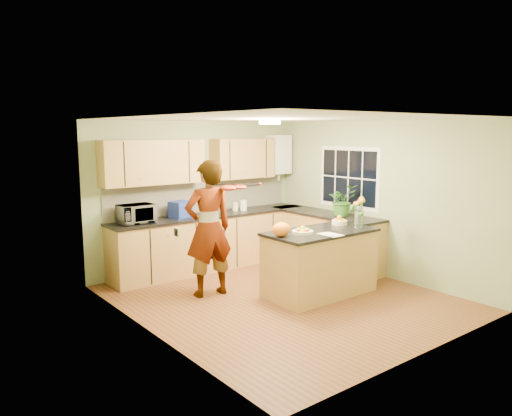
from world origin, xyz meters
TOP-DOWN VIEW (x-y plane):
  - floor at (0.00, 0.00)m, footprint 4.50×4.50m
  - ceiling at (0.00, 0.00)m, footprint 4.00×4.50m
  - wall_back at (0.00, 2.25)m, footprint 4.00×0.02m
  - wall_front at (0.00, -2.25)m, footprint 4.00×0.02m
  - wall_left at (-2.00, 0.00)m, footprint 0.02×4.50m
  - wall_right at (2.00, 0.00)m, footprint 0.02×4.50m
  - back_counter at (0.10, 1.95)m, footprint 3.64×0.62m
  - right_counter at (1.70, 0.85)m, footprint 0.62×2.24m
  - splashback at (0.10, 2.23)m, footprint 3.60×0.02m
  - upper_cabinets at (-0.18, 2.08)m, footprint 3.20×0.34m
  - boiler at (1.70, 2.09)m, footprint 0.40×0.30m
  - window_right at (1.99, 0.60)m, footprint 0.01×1.30m
  - light_switch at (-1.99, -0.60)m, footprint 0.02×0.09m
  - ceiling_lamp at (0.00, 0.30)m, footprint 0.30×0.30m
  - peninsula_island at (0.55, -0.18)m, footprint 1.63×0.83m
  - fruit_dish at (0.20, -0.18)m, footprint 0.29×0.29m
  - orange_bowl at (1.10, -0.03)m, footprint 0.23×0.23m
  - flower_vase at (1.15, -0.36)m, footprint 0.29×0.29m
  - orange_bag at (-0.14, -0.13)m, footprint 0.30×0.27m
  - papers at (0.45, -0.48)m, footprint 0.22×0.30m
  - violinist at (-0.72, 0.77)m, footprint 0.76×0.55m
  - violin at (-0.52, 0.55)m, footprint 0.64×0.55m
  - microwave at (-1.28, 1.94)m, footprint 0.53×0.36m
  - blue_box at (-0.50, 1.97)m, footprint 0.40×0.34m
  - kettle at (0.18, 1.94)m, footprint 0.17×0.17m
  - jar_cream at (0.61, 1.98)m, footprint 0.12×0.12m
  - jar_white at (0.74, 1.92)m, footprint 0.13×0.13m
  - potted_plant at (1.70, 0.47)m, footprint 0.53×0.47m

SIDE VIEW (x-z plane):
  - floor at x=0.00m, z-range 0.00..0.00m
  - peninsula_island at x=0.55m, z-range 0.00..0.94m
  - back_counter at x=0.10m, z-range 0.00..0.94m
  - right_counter at x=1.70m, z-range 0.00..0.94m
  - papers at x=0.45m, z-range 0.93..0.95m
  - violinist at x=-0.72m, z-range 0.00..1.94m
  - fruit_dish at x=0.20m, z-range 0.93..1.03m
  - orange_bowl at x=1.10m, z-range 0.92..1.06m
  - jar_cream at x=0.61m, z-range 0.94..1.09m
  - orange_bag at x=-0.14m, z-range 0.93..1.13m
  - jar_white at x=0.74m, z-range 0.94..1.13m
  - kettle at x=0.18m, z-range 0.91..1.22m
  - blue_box at x=-0.50m, z-range 0.94..1.21m
  - microwave at x=-1.28m, z-range 0.94..1.23m
  - splashback at x=0.10m, z-range 0.94..1.46m
  - potted_plant at x=1.70m, z-range 0.94..1.47m
  - wall_back at x=0.00m, z-range 0.00..2.50m
  - wall_front at x=0.00m, z-range 0.00..2.50m
  - wall_left at x=-2.00m, z-range 0.00..2.50m
  - wall_right at x=2.00m, z-range 0.00..2.50m
  - flower_vase at x=1.15m, z-range 1.02..1.55m
  - light_switch at x=-1.99m, z-range 1.26..1.34m
  - window_right at x=1.99m, z-range 1.02..2.08m
  - violin at x=-0.52m, z-range 1.47..1.63m
  - upper_cabinets at x=-0.18m, z-range 1.50..2.20m
  - boiler at x=1.70m, z-range 1.47..2.33m
  - ceiling_lamp at x=0.00m, z-range 2.43..2.50m
  - ceiling at x=0.00m, z-range 2.49..2.51m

